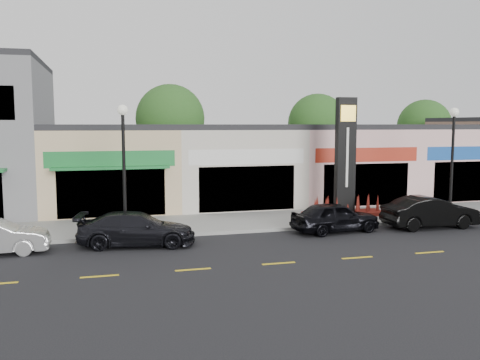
% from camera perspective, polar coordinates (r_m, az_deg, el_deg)
% --- Properties ---
extents(ground, '(120.00, 120.00, 0.00)m').
position_cam_1_polar(ground, '(21.68, 9.33, -6.62)').
color(ground, black).
rests_on(ground, ground).
extents(sidewalk, '(52.00, 4.30, 0.15)m').
position_cam_1_polar(sidewalk, '(25.61, 5.38, -4.40)').
color(sidewalk, gray).
rests_on(sidewalk, ground).
extents(curb, '(52.00, 0.20, 0.15)m').
position_cam_1_polar(curb, '(23.55, 7.26, -5.37)').
color(curb, gray).
rests_on(curb, ground).
extents(shop_beige, '(7.00, 10.85, 4.80)m').
position_cam_1_polar(shop_beige, '(30.85, -14.31, 1.60)').
color(shop_beige, tan).
rests_on(shop_beige, ground).
extents(shop_cream, '(7.00, 10.01, 4.80)m').
position_cam_1_polar(shop_cream, '(31.67, -1.54, 1.91)').
color(shop_cream, beige).
rests_on(shop_cream, ground).
extents(shop_pink_w, '(7.00, 10.01, 4.80)m').
position_cam_1_polar(shop_pink_w, '(33.94, 10.06, 2.11)').
color(shop_pink_w, beige).
rests_on(shop_pink_w, ground).
extents(shop_pink_e, '(7.00, 10.01, 4.80)m').
position_cam_1_polar(shop_pink_e, '(37.40, 19.87, 2.21)').
color(shop_pink_e, beige).
rests_on(shop_pink_e, ground).
extents(tree_rear_west, '(5.20, 5.20, 7.83)m').
position_cam_1_polar(tree_rear_west, '(39.07, -7.83, 6.82)').
color(tree_rear_west, '#382619').
rests_on(tree_rear_west, ground).
extents(tree_rear_mid, '(4.80, 4.80, 7.29)m').
position_cam_1_polar(tree_rear_mid, '(42.21, 8.67, 6.31)').
color(tree_rear_mid, '#382619').
rests_on(tree_rear_mid, ground).
extents(tree_rear_east, '(4.60, 4.60, 6.94)m').
position_cam_1_polar(tree_rear_east, '(47.05, 19.99, 5.68)').
color(tree_rear_east, '#382619').
rests_on(tree_rear_east, ground).
extents(lamp_west_near, '(0.44, 0.44, 5.47)m').
position_cam_1_polar(lamp_west_near, '(21.84, -12.93, 2.62)').
color(lamp_west_near, black).
rests_on(lamp_west_near, sidewalk).
extents(lamp_east_near, '(0.44, 0.44, 5.47)m').
position_cam_1_polar(lamp_east_near, '(27.44, 22.76, 3.01)').
color(lamp_east_near, black).
rests_on(lamp_east_near, sidewalk).
extents(pylon_sign, '(4.20, 1.30, 6.00)m').
position_cam_1_polar(pylon_sign, '(26.33, 11.70, 0.63)').
color(pylon_sign, '#5A170F').
rests_on(pylon_sign, sidewalk).
extents(car_dark_sedan, '(2.58, 4.86, 1.34)m').
position_cam_1_polar(car_dark_sedan, '(20.66, -11.55, -5.40)').
color(car_dark_sedan, black).
rests_on(car_dark_sedan, ground).
extents(car_black_sedan, '(2.08, 4.17, 1.37)m').
position_cam_1_polar(car_black_sedan, '(23.15, 10.64, -4.10)').
color(car_black_sedan, black).
rests_on(car_black_sedan, ground).
extents(car_black_conv, '(1.57, 4.45, 1.46)m').
position_cam_1_polar(car_black_conv, '(25.29, 20.59, -3.40)').
color(car_black_conv, black).
rests_on(car_black_conv, ground).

